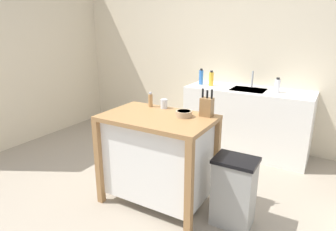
# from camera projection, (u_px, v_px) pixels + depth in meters

# --- Properties ---
(ground_plane) EXTENTS (6.20, 6.20, 0.00)m
(ground_plane) POSITION_uv_depth(u_px,v_px,m) (152.00, 207.00, 2.85)
(ground_plane) COLOR gray
(ground_plane) RESTS_ON ground
(wall_back) EXTENTS (5.20, 0.10, 2.60)m
(wall_back) POSITION_uv_depth(u_px,v_px,m) (230.00, 54.00, 4.21)
(wall_back) COLOR beige
(wall_back) RESTS_ON ground
(wall_left) EXTENTS (0.10, 2.71, 2.60)m
(wall_left) POSITION_uv_depth(u_px,v_px,m) (32.00, 53.00, 4.34)
(wall_left) COLOR beige
(wall_left) RESTS_ON ground
(kitchen_island) EXTENTS (1.03, 0.65, 0.90)m
(kitchen_island) POSITION_uv_depth(u_px,v_px,m) (158.00, 155.00, 2.81)
(kitchen_island) COLOR #9E7042
(kitchen_island) RESTS_ON ground
(knife_block) EXTENTS (0.11, 0.09, 0.25)m
(knife_block) POSITION_uv_depth(u_px,v_px,m) (207.00, 107.00, 2.66)
(knife_block) COLOR olive
(knife_block) RESTS_ON kitchen_island
(bowl_stoneware_deep) EXTENTS (0.15, 0.15, 0.06)m
(bowl_stoneware_deep) POSITION_uv_depth(u_px,v_px,m) (184.00, 114.00, 2.66)
(bowl_stoneware_deep) COLOR tan
(bowl_stoneware_deep) RESTS_ON kitchen_island
(drinking_cup) EXTENTS (0.07, 0.07, 0.09)m
(drinking_cup) POSITION_uv_depth(u_px,v_px,m) (164.00, 104.00, 2.92)
(drinking_cup) COLOR silver
(drinking_cup) RESTS_ON kitchen_island
(pepper_grinder) EXTENTS (0.04, 0.04, 0.16)m
(pepper_grinder) POSITION_uv_depth(u_px,v_px,m) (151.00, 100.00, 2.97)
(pepper_grinder) COLOR #AD7F4C
(pepper_grinder) RESTS_ON kitchen_island
(trash_bin) EXTENTS (0.36, 0.28, 0.63)m
(trash_bin) POSITION_uv_depth(u_px,v_px,m) (234.00, 192.00, 2.53)
(trash_bin) COLOR gray
(trash_bin) RESTS_ON ground
(sink_counter) EXTENTS (1.63, 0.60, 0.89)m
(sink_counter) POSITION_uv_depth(u_px,v_px,m) (246.00, 121.00, 3.98)
(sink_counter) COLOR white
(sink_counter) RESTS_ON ground
(sink_faucet) EXTENTS (0.02, 0.02, 0.22)m
(sink_faucet) POSITION_uv_depth(u_px,v_px,m) (252.00, 79.00, 3.93)
(sink_faucet) COLOR #B7BCC1
(sink_faucet) RESTS_ON sink_counter
(bottle_dish_soap) EXTENTS (0.06, 0.06, 0.21)m
(bottle_dish_soap) POSITION_uv_depth(u_px,v_px,m) (211.00, 79.00, 4.04)
(bottle_dish_soap) COLOR yellow
(bottle_dish_soap) RESTS_ON sink_counter
(bottle_hand_soap) EXTENTS (0.06, 0.06, 0.22)m
(bottle_hand_soap) POSITION_uv_depth(u_px,v_px,m) (201.00, 77.00, 4.13)
(bottle_hand_soap) COLOR blue
(bottle_hand_soap) RESTS_ON sink_counter
(bottle_spray_cleaner) EXTENTS (0.07, 0.07, 0.19)m
(bottle_spray_cleaner) POSITION_uv_depth(u_px,v_px,m) (277.00, 86.00, 3.64)
(bottle_spray_cleaner) COLOR white
(bottle_spray_cleaner) RESTS_ON sink_counter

